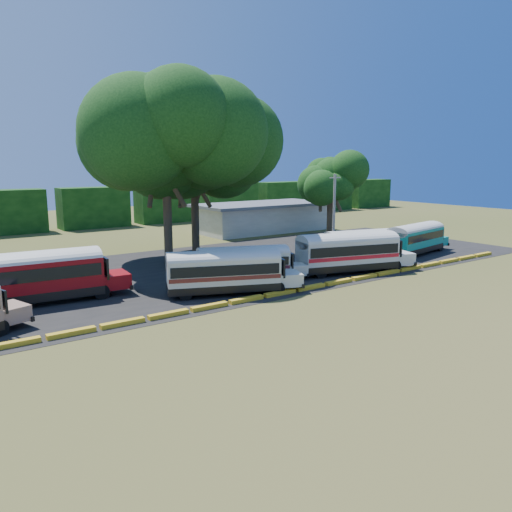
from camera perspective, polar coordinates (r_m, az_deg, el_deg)
ground at (r=37.11m, az=5.53°, el=-4.46°), size 160.00×160.00×0.00m
asphalt_strip at (r=47.07m, az=-3.16°, el=-1.17°), size 64.00×24.00×0.02m
curb at (r=37.80m, az=4.54°, el=-3.92°), size 53.70×0.45×0.30m
terminal_building at (r=70.94m, az=0.64°, el=4.49°), size 19.00×9.00×4.00m
treeline_backdrop at (r=78.86m, az=-18.04°, el=5.30°), size 130.00×4.00×6.00m
bus_red at (r=37.39m, az=-23.90°, el=-1.88°), size 11.41×3.62×3.69m
bus_cream_west at (r=36.81m, az=-3.44°, el=-1.55°), size 10.25×6.06×3.31m
bus_cream_east at (r=40.60m, az=-1.20°, el=-0.66°), size 9.19×5.38×2.96m
bus_white_red at (r=44.67m, az=10.67°, el=0.66°), size 11.24×5.54×3.59m
bus_white_blue at (r=51.36m, az=12.02°, el=1.51°), size 9.34×4.38×2.98m
bus_teal at (r=55.56m, az=17.86°, el=2.11°), size 10.25×4.11×3.28m
tree_west at (r=47.49m, az=-10.38°, el=13.78°), size 14.34×14.34×17.66m
tree_center at (r=52.33m, az=-7.15°, el=12.45°), size 12.65×12.65×16.03m
tree_east at (r=65.90m, az=8.56°, el=8.84°), size 6.66×6.66×10.24m
utility_pole at (r=58.89m, az=8.92°, el=5.29°), size 1.60×0.30×8.33m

